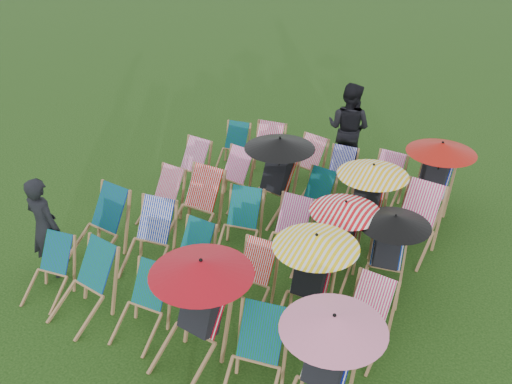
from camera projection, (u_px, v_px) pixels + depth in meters
The scene contains 33 objects.
ground at pixel (257, 254), 8.78m from camera, with size 100.00×100.00×0.00m, color black.
deckchair_0 at pixel (48, 271), 7.74m from camera, with size 0.65×0.82×0.81m.
deckchair_1 at pixel (83, 285), 7.35m from camera, with size 0.73×0.94×0.95m.
deckchair_2 at pixel (141, 306), 7.08m from camera, with size 0.62×0.82×0.85m.
deckchair_3 at pixel (194, 311), 6.52m from camera, with size 1.19×1.26×1.41m.
deckchair_4 at pixel (254, 360), 6.23m from camera, with size 0.77×0.97×0.94m.
deckchair_5 at pixel (323, 366), 5.87m from camera, with size 1.10×1.15×1.31m.
deckchair_6 at pixel (98, 226), 8.54m from camera, with size 0.74×0.98×1.01m.
deckchair_7 at pixel (148, 239), 8.28m from camera, with size 0.76×0.96×0.96m.
deckchair_8 at pixel (187, 258), 7.95m from camera, with size 0.61×0.82×0.86m.
deckchair_9 at pixel (250, 280), 7.54m from camera, with size 0.58×0.79×0.84m.
deckchair_10 at pixel (308, 278), 7.15m from camera, with size 1.08×1.13×1.29m.
deckchair_11 at pixel (363, 320), 6.84m from camera, with size 0.63×0.84×0.87m.
deckchair_12 at pixel (161, 197), 9.45m from camera, with size 0.61×0.82×0.85m.
deckchair_13 at pixel (194, 206), 9.05m from camera, with size 0.68×0.95×1.02m.
deckchair_14 at pixel (239, 225), 8.66m from camera, with size 0.75×0.94×0.91m.
deckchair_15 at pixel (287, 234), 8.45m from camera, with size 0.63×0.85×0.90m.
deckchair_16 at pixel (338, 238), 8.03m from camera, with size 1.00×1.05×1.19m.
deckchair_17 at pixel (388, 252), 7.76m from camera, with size 0.98×1.06×1.16m.
deckchair_18 at pixel (187, 168), 10.33m from camera, with size 0.65×0.87×0.90m.
deckchair_19 at pixel (229, 178), 9.99m from camera, with size 0.69×0.89×0.90m.
deckchair_20 at pixel (273, 175), 9.48m from camera, with size 1.16×1.24×1.38m.
deckchair_21 at pixel (312, 200), 9.39m from camera, with size 0.65×0.84×0.85m.
deckchair_22 at pixel (365, 202), 8.80m from camera, with size 1.09×1.15×1.29m.
deckchair_23 at pixel (413, 222), 8.61m from camera, with size 0.75×0.99×1.02m.
deckchair_24 at pixel (233, 147), 11.22m from camera, with size 0.65×0.82×0.82m.
deckchair_25 at pixel (264, 153), 10.81m from camera, with size 0.74×0.95×0.96m.
deckchair_26 at pixel (303, 165), 10.44m from camera, with size 0.74×0.92×0.90m.
deckchair_27 at pixel (338, 174), 10.22m from camera, with size 0.59×0.78×0.81m.
deckchair_28 at pixel (383, 182), 9.89m from camera, with size 0.61×0.83×0.87m.
deckchair_29 at pixel (432, 179), 9.41m from camera, with size 1.13×1.19×1.34m.
person_left at pixel (44, 227), 8.01m from camera, with size 0.56×0.37×1.55m, color black.
person_rear at pixel (349, 128), 10.80m from camera, with size 0.87×0.68×1.79m, color black.
Camera 1 is at (3.54, -6.25, 5.12)m, focal length 40.00 mm.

